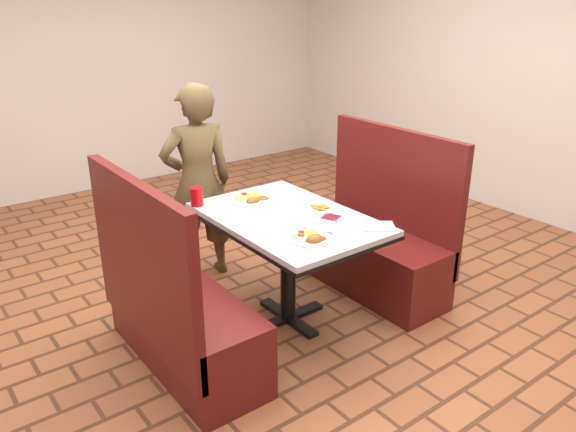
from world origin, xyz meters
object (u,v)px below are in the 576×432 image
object	(u,v)px
dining_table	(288,230)
booth_bench_right	(375,245)
diner_person	(197,183)
plantain_plate	(320,208)
booth_bench_left	(177,315)
far_dinner_plate	(252,197)
red_tumbler	(197,197)
near_dinner_plate	(310,236)

from	to	relation	value
dining_table	booth_bench_right	world-z (taller)	booth_bench_right
dining_table	diner_person	bearing A→B (deg)	97.01
diner_person	plantain_plate	xyz separation A→B (m)	(0.35, -1.00, 0.02)
booth_bench_left	diner_person	distance (m)	1.24
dining_table	diner_person	xyz separation A→B (m)	(-0.12, 0.95, 0.09)
dining_table	plantain_plate	distance (m)	0.26
booth_bench_left	diner_person	xyz separation A→B (m)	(0.68, 0.95, 0.41)
dining_table	far_dinner_plate	distance (m)	0.38
red_tumbler	diner_person	bearing A→B (deg)	61.15
red_tumbler	near_dinner_plate	bearing A→B (deg)	-75.10
booth_bench_left	near_dinner_plate	bearing A→B (deg)	-28.78
dining_table	near_dinner_plate	size ratio (longest dim) A/B	5.08
dining_table	booth_bench_right	distance (m)	0.86
far_dinner_plate	red_tumbler	world-z (taller)	red_tumbler
red_tumbler	far_dinner_plate	bearing A→B (deg)	-23.85
dining_table	booth_bench_right	size ratio (longest dim) A/B	1.01
diner_person	red_tumbler	size ratio (longest dim) A/B	11.97
booth_bench_right	diner_person	xyz separation A→B (m)	(-0.92, 0.95, 0.41)
booth_bench_left	plantain_plate	world-z (taller)	booth_bench_left
far_dinner_plate	dining_table	bearing A→B (deg)	-86.23
near_dinner_plate	diner_person	bearing A→B (deg)	89.66
far_dinner_plate	red_tumbler	bearing A→B (deg)	156.15
dining_table	booth_bench_right	xyz separation A→B (m)	(0.80, 0.00, -0.32)
red_tumbler	booth_bench_right	bearing A→B (deg)	-23.88
booth_bench_right	red_tumbler	bearing A→B (deg)	156.12
booth_bench_right	near_dinner_plate	xyz separation A→B (m)	(-0.92, -0.37, 0.45)
far_dinner_plate	plantain_plate	xyz separation A→B (m)	(0.25, -0.41, -0.01)
booth_bench_left	red_tumbler	size ratio (longest dim) A/B	9.72
dining_table	far_dinner_plate	bearing A→B (deg)	93.77
plantain_plate	far_dinner_plate	bearing A→B (deg)	121.95
booth_bench_left	diner_person	size ratio (longest dim) A/B	0.81
near_dinner_plate	plantain_plate	distance (m)	0.48
booth_bench_right	diner_person	size ratio (longest dim) A/B	0.81
plantain_plate	red_tumbler	size ratio (longest dim) A/B	1.47
dining_table	far_dinner_plate	world-z (taller)	far_dinner_plate
booth_bench_right	red_tumbler	size ratio (longest dim) A/B	9.72
dining_table	red_tumbler	size ratio (longest dim) A/B	9.82
diner_person	booth_bench_left	bearing A→B (deg)	66.22
plantain_plate	red_tumbler	bearing A→B (deg)	136.73
booth_bench_left	far_dinner_plate	world-z (taller)	booth_bench_left
booth_bench_right	far_dinner_plate	size ratio (longest dim) A/B	4.27
dining_table	booth_bench_left	world-z (taller)	booth_bench_left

